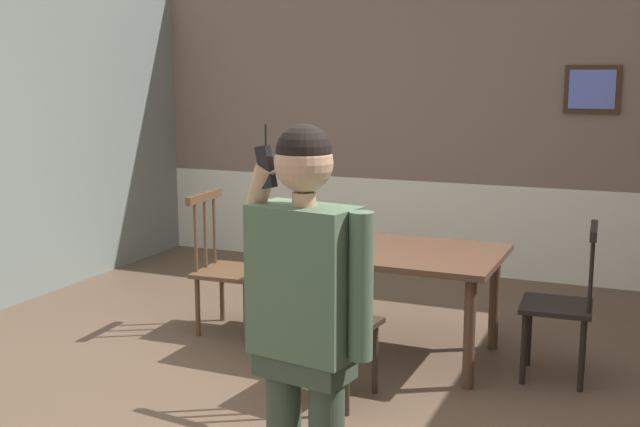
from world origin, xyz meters
TOP-DOWN VIEW (x-y plane):
  - ground_plane at (0.00, 0.00)m, footprint 7.68×7.68m
  - room_back_partition at (0.00, 3.50)m, footprint 5.80×0.17m
  - dining_table at (0.28, 1.11)m, footprint 1.59×0.97m
  - chair_near_window at (1.46, 1.10)m, footprint 0.44×0.44m
  - chair_by_doorway at (0.27, 0.24)m, footprint 0.50×0.50m
  - chair_at_table_head at (-0.90, 1.12)m, footprint 0.50×0.50m
  - person_figure at (0.73, -1.13)m, footprint 0.56×0.28m

SIDE VIEW (x-z plane):
  - ground_plane at x=0.00m, z-range 0.00..0.00m
  - chair_near_window at x=1.46m, z-range -0.01..0.97m
  - chair_at_table_head at x=-0.90m, z-range -0.03..0.99m
  - chair_by_doorway at x=0.27m, z-range -0.04..1.02m
  - dining_table at x=0.28m, z-range 0.28..1.01m
  - person_figure at x=0.73m, z-range 0.13..1.82m
  - room_back_partition at x=0.00m, z-range -0.05..2.82m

